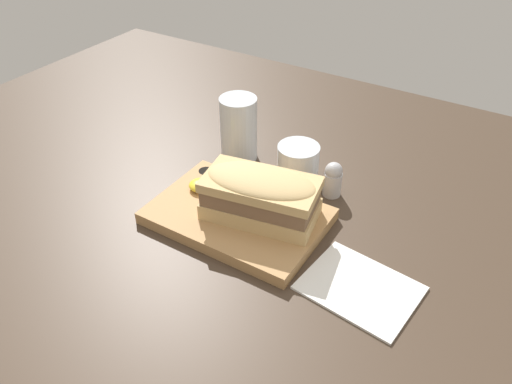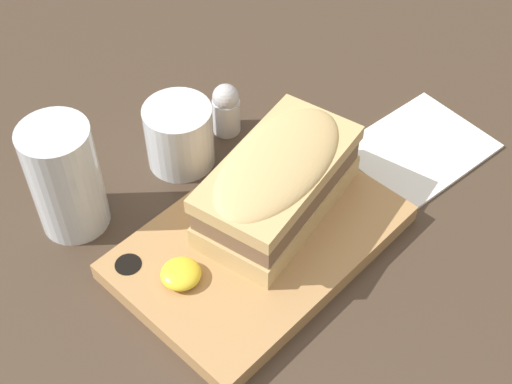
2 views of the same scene
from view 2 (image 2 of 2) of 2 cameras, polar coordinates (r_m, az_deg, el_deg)
The scene contains 8 objects.
dining_table at distance 76.25cm, azimuth -3.54°, elevation -4.32°, with size 159.07×119.91×2.00cm.
serving_board at distance 73.81cm, azimuth 0.23°, elevation -4.01°, with size 28.68×19.16×2.19cm.
sandwich at distance 71.98cm, azimuth 1.77°, elevation 0.93°, with size 19.80×12.62×8.22cm.
mustard_dollop at distance 69.51cm, azimuth -6.03°, elevation -6.52°, with size 3.97×3.97×1.59cm.
water_glass at distance 75.40cm, azimuth -14.90°, elevation 0.61°, with size 7.28×7.28×12.99cm.
wine_glass at distance 81.19cm, azimuth -6.13°, elevation 4.35°, with size 7.74×7.74×7.71cm.
napkin at distance 86.41cm, azimuth 12.89°, elevation 3.44°, with size 17.31×14.27×0.40cm.
salt_shaker at distance 84.65cm, azimuth -2.41°, elevation 6.68°, with size 3.32×3.32×6.73cm.
Camera 2 is at (-30.40, -35.40, 61.31)cm, focal length 50.00 mm.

